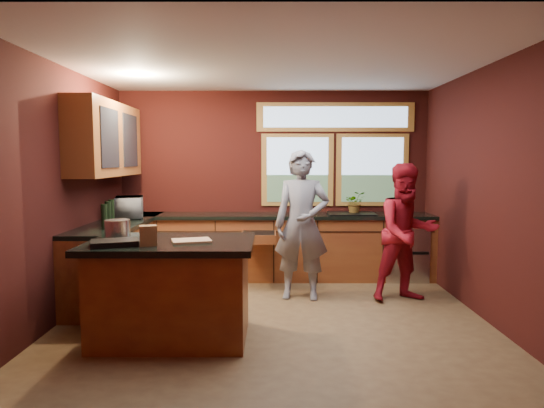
{
  "coord_description": "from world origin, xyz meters",
  "views": [
    {
      "loc": [
        -0.01,
        -5.16,
        1.71
      ],
      "look_at": [
        -0.02,
        0.4,
        1.19
      ],
      "focal_mm": 32.0,
      "sensor_mm": 36.0,
      "label": 1
    }
  ],
  "objects_px": {
    "person_grey": "(302,225)",
    "stock_pot": "(118,229)",
    "person_red": "(407,233)",
    "cutting_board": "(191,241)",
    "island": "(172,289)"
  },
  "relations": [
    {
      "from": "person_grey",
      "to": "stock_pot",
      "type": "relative_size",
      "value": 7.6
    },
    {
      "from": "island",
      "to": "cutting_board",
      "type": "height_order",
      "value": "cutting_board"
    },
    {
      "from": "person_grey",
      "to": "cutting_board",
      "type": "bearing_deg",
      "value": -121.42
    },
    {
      "from": "cutting_board",
      "to": "person_grey",
      "type": "bearing_deg",
      "value": 51.61
    },
    {
      "from": "person_grey",
      "to": "stock_pot",
      "type": "xyz_separation_m",
      "value": [
        -1.86,
        -1.2,
        0.12
      ]
    },
    {
      "from": "person_red",
      "to": "stock_pot",
      "type": "relative_size",
      "value": 6.92
    },
    {
      "from": "island",
      "to": "person_grey",
      "type": "relative_size",
      "value": 0.85
    },
    {
      "from": "cutting_board",
      "to": "stock_pot",
      "type": "height_order",
      "value": "stock_pot"
    },
    {
      "from": "person_grey",
      "to": "person_red",
      "type": "relative_size",
      "value": 1.1
    },
    {
      "from": "cutting_board",
      "to": "stock_pot",
      "type": "xyz_separation_m",
      "value": [
        -0.75,
        0.2,
        0.08
      ]
    },
    {
      "from": "person_red",
      "to": "cutting_board",
      "type": "xyz_separation_m",
      "value": [
        -2.37,
        -1.31,
        0.12
      ]
    },
    {
      "from": "person_grey",
      "to": "island",
      "type": "bearing_deg",
      "value": -127.14
    },
    {
      "from": "island",
      "to": "person_grey",
      "type": "bearing_deg",
      "value": 45.88
    },
    {
      "from": "person_red",
      "to": "cutting_board",
      "type": "relative_size",
      "value": 4.74
    },
    {
      "from": "cutting_board",
      "to": "island",
      "type": "bearing_deg",
      "value": 165.96
    }
  ]
}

